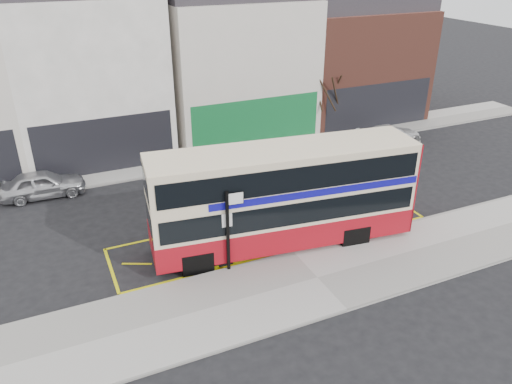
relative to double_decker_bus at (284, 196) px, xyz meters
name	(u,v)px	position (x,y,z in m)	size (l,w,h in m)	color
ground	(289,250)	(-0.01, -0.60, -2.28)	(120.00, 120.00, 0.00)	black
pavement	(317,279)	(-0.01, -2.90, -2.20)	(40.00, 4.00, 0.15)	#A6A29D
kerb	(293,253)	(-0.01, -0.97, -2.20)	(40.00, 0.15, 0.15)	gray
far_pavement	(204,157)	(-0.01, 10.40, -2.20)	(50.00, 3.00, 0.15)	#A6A29D
road_markings	(272,232)	(-0.01, 1.00, -2.27)	(14.00, 3.40, 0.01)	#D5D10B
terrace_left	(86,63)	(-5.51, 14.39, 3.04)	(8.00, 8.01, 11.80)	white
terrace_green_shop	(232,55)	(3.49, 14.39, 2.80)	(9.00, 8.01, 11.30)	beige
terrace_right	(349,52)	(12.49, 14.39, 2.30)	(9.00, 8.01, 10.30)	brown
double_decker_bus	(284,196)	(0.00, 0.00, 0.00)	(11.06, 3.81, 4.33)	beige
bus_stop_post	(229,224)	(-2.79, -1.00, -0.14)	(0.82, 0.19, 3.34)	black
car_silver	(43,184)	(-8.97, 8.87, -1.59)	(1.62, 4.03, 1.37)	#BBBCC0
car_grey	(205,167)	(-0.82, 7.68, -1.62)	(1.38, 3.97, 1.31)	#404247
car_white	(390,135)	(11.46, 7.67, -1.64)	(1.77, 4.36, 1.26)	silver
street_tree_right	(327,82)	(8.51, 10.73, 1.34)	(2.46, 2.46, 5.30)	#322016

